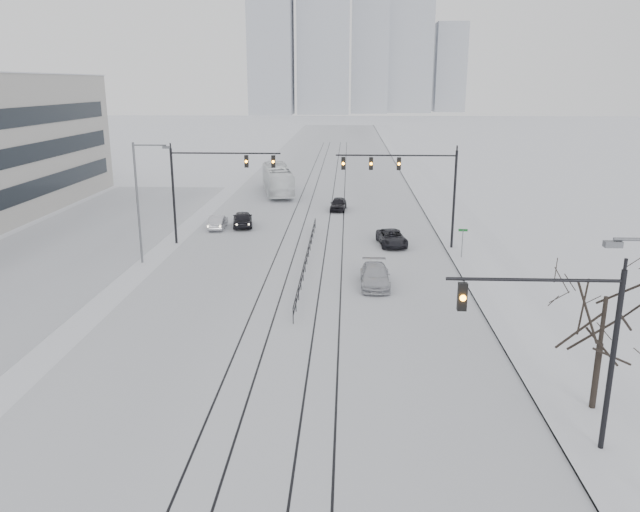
{
  "coord_description": "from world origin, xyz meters",
  "views": [
    {
      "loc": [
        2.97,
        -14.66,
        13.11
      ],
      "look_at": [
        1.38,
        20.94,
        3.2
      ],
      "focal_mm": 35.0,
      "sensor_mm": 36.0,
      "label": 1
    }
  ],
  "objects_px": {
    "bare_tree": "(605,309)",
    "box_truck": "(278,180)",
    "sedan_sb_inner": "(243,219)",
    "sedan_nb_front": "(392,238)",
    "sedan_sb_outer": "(218,222)",
    "sedan_nb_far": "(338,204)",
    "sedan_nb_right": "(375,276)",
    "traffic_mast_near": "(569,336)"
  },
  "relations": [
    {
      "from": "sedan_sb_inner",
      "to": "sedan_nb_far",
      "type": "xyz_separation_m",
      "value": [
        8.88,
        8.28,
        -0.08
      ]
    },
    {
      "from": "bare_tree",
      "to": "sedan_nb_front",
      "type": "distance_m",
      "value": 28.06
    },
    {
      "from": "traffic_mast_near",
      "to": "bare_tree",
      "type": "relative_size",
      "value": 1.15
    },
    {
      "from": "bare_tree",
      "to": "traffic_mast_near",
      "type": "bearing_deg",
      "value": -128.76
    },
    {
      "from": "sedan_sb_outer",
      "to": "box_truck",
      "type": "bearing_deg",
      "value": -102.29
    },
    {
      "from": "bare_tree",
      "to": "sedan_sb_inner",
      "type": "height_order",
      "value": "bare_tree"
    },
    {
      "from": "sedan_nb_front",
      "to": "sedan_nb_right",
      "type": "height_order",
      "value": "sedan_nb_right"
    },
    {
      "from": "traffic_mast_near",
      "to": "sedan_nb_right",
      "type": "height_order",
      "value": "traffic_mast_near"
    },
    {
      "from": "traffic_mast_near",
      "to": "box_truck",
      "type": "height_order",
      "value": "traffic_mast_near"
    },
    {
      "from": "traffic_mast_near",
      "to": "sedan_nb_right",
      "type": "distance_m",
      "value": 20.39
    },
    {
      "from": "bare_tree",
      "to": "sedan_nb_right",
      "type": "bearing_deg",
      "value": 117.34
    },
    {
      "from": "sedan_sb_inner",
      "to": "box_truck",
      "type": "xyz_separation_m",
      "value": [
        1.3,
        18.22,
        0.96
      ]
    },
    {
      "from": "traffic_mast_near",
      "to": "sedan_nb_far",
      "type": "relative_size",
      "value": 1.77
    },
    {
      "from": "traffic_mast_near",
      "to": "sedan_nb_far",
      "type": "height_order",
      "value": "traffic_mast_near"
    },
    {
      "from": "sedan_nb_right",
      "to": "box_truck",
      "type": "bearing_deg",
      "value": 106.41
    },
    {
      "from": "sedan_sb_inner",
      "to": "sedan_nb_front",
      "type": "height_order",
      "value": "sedan_sb_inner"
    },
    {
      "from": "bare_tree",
      "to": "sedan_nb_far",
      "type": "relative_size",
      "value": 1.54
    },
    {
      "from": "sedan_sb_inner",
      "to": "sedan_nb_front",
      "type": "relative_size",
      "value": 0.97
    },
    {
      "from": "sedan_sb_outer",
      "to": "sedan_nb_front",
      "type": "distance_m",
      "value": 16.66
    },
    {
      "from": "sedan_sb_outer",
      "to": "box_truck",
      "type": "distance_m",
      "value": 19.54
    },
    {
      "from": "bare_tree",
      "to": "sedan_nb_front",
      "type": "relative_size",
      "value": 1.34
    },
    {
      "from": "sedan_nb_front",
      "to": "box_truck",
      "type": "height_order",
      "value": "box_truck"
    },
    {
      "from": "sedan_nb_far",
      "to": "sedan_nb_front",
      "type": "bearing_deg",
      "value": -68.0
    },
    {
      "from": "bare_tree",
      "to": "box_truck",
      "type": "height_order",
      "value": "bare_tree"
    },
    {
      "from": "bare_tree",
      "to": "box_truck",
      "type": "bearing_deg",
      "value": 109.98
    },
    {
      "from": "traffic_mast_near",
      "to": "sedan_nb_far",
      "type": "distance_m",
      "value": 45.73
    },
    {
      "from": "sedan_nb_far",
      "to": "box_truck",
      "type": "bearing_deg",
      "value": 131.56
    },
    {
      "from": "sedan_nb_front",
      "to": "sedan_nb_right",
      "type": "bearing_deg",
      "value": -106.57
    },
    {
      "from": "sedan_nb_far",
      "to": "box_truck",
      "type": "xyz_separation_m",
      "value": [
        -7.58,
        9.94,
        1.04
      ]
    },
    {
      "from": "sedan_sb_outer",
      "to": "sedan_nb_right",
      "type": "relative_size",
      "value": 0.81
    },
    {
      "from": "box_truck",
      "to": "bare_tree",
      "type": "bearing_deg",
      "value": 98.7
    },
    {
      "from": "sedan_sb_inner",
      "to": "sedan_nb_front",
      "type": "xyz_separation_m",
      "value": [
        13.59,
        -6.4,
        -0.12
      ]
    },
    {
      "from": "sedan_nb_far",
      "to": "sedan_sb_outer",
      "type": "bearing_deg",
      "value": -135.79
    },
    {
      "from": "sedan_sb_outer",
      "to": "box_truck",
      "type": "relative_size",
      "value": 0.31
    },
    {
      "from": "bare_tree",
      "to": "sedan_sb_outer",
      "type": "distance_m",
      "value": 39.53
    },
    {
      "from": "box_truck",
      "to": "sedan_nb_front",
      "type": "bearing_deg",
      "value": 105.24
    },
    {
      "from": "sedan_nb_right",
      "to": "box_truck",
      "type": "height_order",
      "value": "box_truck"
    },
    {
      "from": "bare_tree",
      "to": "box_truck",
      "type": "relative_size",
      "value": 0.5
    },
    {
      "from": "traffic_mast_near",
      "to": "sedan_nb_right",
      "type": "relative_size",
      "value": 1.48
    },
    {
      "from": "bare_tree",
      "to": "sedan_sb_inner",
      "type": "bearing_deg",
      "value": 121.0
    },
    {
      "from": "sedan_sb_inner",
      "to": "box_truck",
      "type": "relative_size",
      "value": 0.36
    },
    {
      "from": "sedan_sb_outer",
      "to": "sedan_nb_front",
      "type": "bearing_deg",
      "value": 158.97
    }
  ]
}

